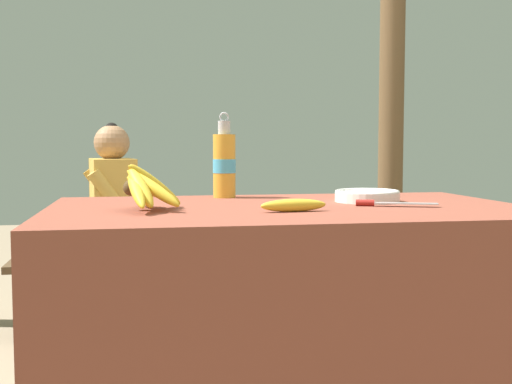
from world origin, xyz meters
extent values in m
cube|color=brown|center=(0.00, 0.00, 0.38)|extent=(1.44, 0.90, 0.76)
sphere|color=#4C381E|center=(-0.47, -0.05, 0.83)|extent=(0.05, 0.05, 0.05)
ellipsoid|color=gold|center=(-0.45, -0.12, 0.82)|extent=(0.07, 0.19, 0.11)
ellipsoid|color=gold|center=(-0.44, -0.11, 0.83)|extent=(0.10, 0.16, 0.13)
ellipsoid|color=gold|center=(-0.41, -0.09, 0.83)|extent=(0.17, 0.14, 0.12)
ellipsoid|color=gold|center=(-0.41, -0.07, 0.82)|extent=(0.16, 0.07, 0.10)
ellipsoid|color=gold|center=(-0.40, -0.04, 0.83)|extent=(0.17, 0.07, 0.14)
ellipsoid|color=gold|center=(-0.40, -0.01, 0.83)|extent=(0.18, 0.13, 0.14)
ellipsoid|color=gold|center=(-0.44, 0.00, 0.83)|extent=(0.10, 0.15, 0.14)
ellipsoid|color=gold|center=(-0.45, 0.01, 0.83)|extent=(0.07, 0.16, 0.13)
cylinder|color=white|center=(0.28, 0.09, 0.78)|extent=(0.21, 0.21, 0.03)
torus|color=white|center=(0.28, 0.09, 0.79)|extent=(0.21, 0.21, 0.02)
cylinder|color=gold|center=(-0.15, 0.34, 0.87)|extent=(0.08, 0.08, 0.22)
cylinder|color=#47A8D1|center=(-0.15, 0.34, 0.87)|extent=(0.08, 0.08, 0.05)
cylinder|color=#ADADB2|center=(-0.15, 0.34, 1.01)|extent=(0.04, 0.04, 0.05)
torus|color=#ADADB2|center=(-0.15, 0.34, 1.04)|extent=(0.03, 0.01, 0.03)
ellipsoid|color=gold|center=(-0.02, -0.17, 0.78)|extent=(0.19, 0.06, 0.04)
cube|color=#BCBCC1|center=(0.34, -0.09, 0.77)|extent=(0.19, 0.09, 0.00)
cylinder|color=maroon|center=(0.23, -0.05, 0.77)|extent=(0.06, 0.04, 0.02)
cube|color=#4C3823|center=(-0.23, 1.35, 0.36)|extent=(1.70, 0.32, 0.04)
cube|color=#4C3823|center=(-0.98, 1.23, 0.17)|extent=(0.06, 0.06, 0.35)
cube|color=#4C3823|center=(0.51, 1.23, 0.17)|extent=(0.06, 0.06, 0.35)
cube|color=#4C3823|center=(-0.98, 1.47, 0.17)|extent=(0.06, 0.06, 0.35)
cube|color=#4C3823|center=(0.51, 1.47, 0.17)|extent=(0.06, 0.06, 0.35)
cylinder|color=#232328|center=(-0.82, 1.19, 0.19)|extent=(0.09, 0.09, 0.38)
cylinder|color=#232328|center=(-0.70, 1.21, 0.39)|extent=(0.31, 0.13, 0.09)
cylinder|color=#232328|center=(-0.84, 1.38, 0.19)|extent=(0.09, 0.09, 0.38)
cylinder|color=#232328|center=(-0.73, 1.39, 0.39)|extent=(0.31, 0.13, 0.09)
cube|color=gold|center=(-0.58, 1.32, 0.63)|extent=(0.25, 0.37, 0.50)
cylinder|color=gold|center=(-0.59, 1.16, 0.71)|extent=(0.21, 0.09, 0.25)
cylinder|color=gold|center=(-0.63, 1.48, 0.71)|extent=(0.21, 0.09, 0.25)
sphere|color=#9E704C|center=(-0.58, 1.32, 0.96)|extent=(0.17, 0.17, 0.17)
sphere|color=black|center=(-0.58, 1.32, 1.02)|extent=(0.07, 0.07, 0.07)
sphere|color=#4C381E|center=(0.23, 1.35, 0.44)|extent=(0.04, 0.04, 0.04)
ellipsoid|color=#9EB24C|center=(0.24, 1.29, 0.44)|extent=(0.06, 0.17, 0.12)
ellipsoid|color=#9EB24C|center=(0.26, 1.31, 0.44)|extent=(0.10, 0.14, 0.12)
ellipsoid|color=#9EB24C|center=(0.28, 1.32, 0.44)|extent=(0.15, 0.11, 0.08)
ellipsoid|color=#9EB24C|center=(0.30, 1.34, 0.45)|extent=(0.16, 0.06, 0.13)
ellipsoid|color=#9EB24C|center=(0.29, 1.37, 0.44)|extent=(0.16, 0.07, 0.11)
ellipsoid|color=#9EB24C|center=(0.28, 1.38, 0.44)|extent=(0.13, 0.11, 0.10)
ellipsoid|color=#9EB24C|center=(0.26, 1.40, 0.44)|extent=(0.09, 0.14, 0.11)
ellipsoid|color=#9EB24C|center=(0.24, 1.41, 0.44)|extent=(0.05, 0.15, 0.11)
cylinder|color=brown|center=(1.02, 1.71, 1.12)|extent=(0.15, 0.15, 2.24)
camera|label=1|loc=(-0.44, -1.89, 0.95)|focal=45.00mm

